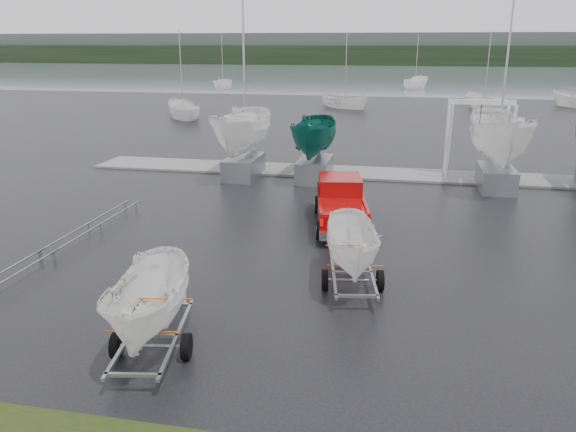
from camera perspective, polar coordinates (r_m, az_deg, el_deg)
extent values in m
plane|color=black|center=(18.74, 3.97, -4.41)|extent=(120.00, 120.00, 0.00)
plane|color=slate|center=(117.52, 10.65, 13.56)|extent=(300.00, 300.00, 0.00)
cube|color=gray|center=(31.13, 7.16, 4.38)|extent=(30.00, 3.00, 0.12)
cube|color=black|center=(187.35, 11.18, 15.71)|extent=(300.00, 8.00, 6.00)
cube|color=#4C5651|center=(195.31, 11.25, 16.34)|extent=(300.00, 6.00, 10.00)
cube|color=#920807|center=(22.01, 5.38, 0.83)|extent=(2.62, 5.40, 0.85)
cube|color=#920807|center=(22.74, 5.29, 3.11)|extent=(1.97, 2.30, 0.76)
cube|color=black|center=(22.73, 5.29, 3.22)|extent=(1.96, 2.08, 0.49)
cube|color=silver|center=(19.60, 5.81, -2.09)|extent=(1.80, 0.46, 0.31)
cylinder|color=black|center=(23.70, 3.08, 1.17)|extent=(0.38, 0.75, 0.71)
cylinder|color=black|center=(23.80, 7.16, 1.13)|extent=(0.38, 0.75, 0.71)
cylinder|color=black|center=(20.47, 3.26, -1.45)|extent=(0.38, 0.75, 0.71)
cylinder|color=black|center=(20.58, 7.98, -1.48)|extent=(0.38, 0.75, 0.71)
cube|color=gray|center=(16.58, 4.63, -5.72)|extent=(0.68, 3.56, 0.08)
cube|color=gray|center=(16.67, 8.43, -5.73)|extent=(0.68, 3.56, 0.08)
cylinder|color=gray|center=(16.49, 6.57, -6.48)|extent=(1.59, 0.35, 0.08)
cylinder|color=black|center=(16.44, 3.77, -6.47)|extent=(0.28, 0.62, 0.60)
cylinder|color=black|center=(16.58, 9.34, -6.47)|extent=(0.28, 0.62, 0.60)
imported|color=white|center=(15.94, 6.78, 1.04)|extent=(1.74, 1.77, 4.00)
cube|color=#DF5507|center=(17.16, 6.39, -3.00)|extent=(1.54, 0.30, 0.03)
cube|color=#DF5507|center=(15.67, 6.83, -5.02)|extent=(1.54, 0.30, 0.03)
cube|color=gray|center=(13.69, -15.79, -11.58)|extent=(0.69, 3.56, 0.08)
cube|color=gray|center=(13.41, -11.20, -11.87)|extent=(0.69, 3.56, 0.08)
cylinder|color=gray|center=(13.45, -13.70, -12.70)|extent=(1.59, 0.35, 0.08)
cylinder|color=black|center=(13.67, -17.01, -12.46)|extent=(0.28, 0.62, 0.60)
cylinder|color=black|center=(13.26, -10.28, -12.91)|extent=(0.28, 0.62, 0.60)
imported|color=white|center=(12.67, -14.18, -3.35)|extent=(1.80, 1.84, 4.13)
cube|color=#DF5507|center=(13.98, -12.85, -8.19)|extent=(1.53, 0.30, 0.03)
cube|color=#DF5507|center=(12.61, -14.63, -11.28)|extent=(1.53, 0.30, 0.03)
cylinder|color=silver|center=(30.00, 16.05, 7.16)|extent=(0.16, 0.58, 3.99)
cylinder|color=silver|center=(31.57, 15.85, 7.65)|extent=(0.16, 0.58, 3.99)
cylinder|color=silver|center=(30.39, 21.72, 6.73)|extent=(0.16, 0.58, 3.99)
cylinder|color=silver|center=(31.94, 21.25, 7.24)|extent=(0.16, 0.58, 3.99)
cube|color=silver|center=(30.68, 19.09, 10.88)|extent=(3.30, 0.25, 0.25)
cube|color=gray|center=(30.11, -4.52, 5.00)|extent=(1.60, 3.20, 1.10)
imported|color=white|center=(29.54, -4.70, 12.38)|extent=(2.51, 2.58, 6.67)
cylinder|color=#B2B2B7|center=(29.92, -4.56, 17.71)|extent=(0.10, 0.10, 7.00)
cube|color=gray|center=(29.51, 2.71, 4.78)|extent=(1.60, 3.20, 1.10)
imported|color=#0D5B4B|center=(28.97, 2.80, 11.36)|extent=(2.15, 2.20, 5.71)
cube|color=gray|center=(29.37, 20.35, 3.65)|extent=(1.60, 3.20, 1.10)
imported|color=white|center=(28.76, 21.22, 11.72)|extent=(2.71, 2.79, 7.21)
cylinder|color=#B2B2B7|center=(29.18, 21.66, 17.04)|extent=(0.10, 0.10, 7.00)
cylinder|color=gray|center=(22.29, -18.53, -0.79)|extent=(0.06, 6.50, 0.06)
cylinder|color=gray|center=(22.54, -19.64, -0.70)|extent=(0.06, 6.50, 0.06)
imported|color=white|center=(55.16, -10.56, 9.75)|extent=(3.53, 3.55, 6.71)
cylinder|color=#B2B2B7|center=(54.80, -10.79, 13.89)|extent=(0.08, 0.08, 8.00)
imported|color=white|center=(63.19, 5.80, 10.86)|extent=(3.61, 3.60, 6.73)
cylinder|color=#B2B2B7|center=(62.88, 5.91, 14.49)|extent=(0.08, 0.08, 8.00)
imported|color=white|center=(65.84, 19.24, 10.26)|extent=(3.37, 3.40, 6.62)
cylinder|color=#B2B2B7|center=(65.55, 19.59, 13.73)|extent=(0.08, 0.08, 8.00)
imported|color=white|center=(90.02, -6.60, 12.71)|extent=(2.55, 2.61, 6.37)
cylinder|color=#B2B2B7|center=(89.80, -6.69, 15.25)|extent=(0.08, 0.08, 8.00)
imported|color=white|center=(91.99, 12.78, 12.50)|extent=(3.65, 3.70, 7.73)
cylinder|color=#B2B2B7|center=(91.77, 12.95, 14.99)|extent=(0.08, 0.08, 8.00)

